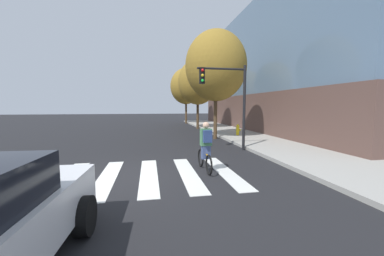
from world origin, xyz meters
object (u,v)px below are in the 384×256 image
fire_hydrant (238,130)px  street_tree_mid (198,82)px  manhole_cover (63,223)px  cyclist (206,147)px  street_tree_far (186,86)px  street_tree_near (216,66)px  traffic_light_near (229,93)px

fire_hydrant → street_tree_mid: size_ratio=0.12×
manhole_cover → fire_hydrant: (7.80, 10.92, 0.53)m
cyclist → street_tree_mid: size_ratio=0.26×
street_tree_mid → street_tree_far: size_ratio=0.96×
cyclist → fire_hydrant: size_ratio=2.19×
manhole_cover → street_tree_near: street_tree_near is taller
fire_hydrant → street_tree_near: street_tree_near is taller
cyclist → street_tree_far: bearing=82.8°
traffic_light_near → street_tree_mid: size_ratio=0.63×
street_tree_near → cyclist: bearing=-108.5°
traffic_light_near → street_tree_near: (0.53, 4.09, 1.98)m
manhole_cover → traffic_light_near: (5.46, 6.33, 2.86)m
fire_hydrant → street_tree_mid: street_tree_mid is taller
street_tree_near → traffic_light_near: bearing=-97.5°
traffic_light_near → street_tree_mid: 11.08m
cyclist → street_tree_mid: bearing=79.2°
cyclist → street_tree_near: street_tree_near is taller
manhole_cover → cyclist: cyclist is taller
manhole_cover → traffic_light_near: 8.83m
manhole_cover → fire_hydrant: size_ratio=0.82×
cyclist → manhole_cover: bearing=-140.2°
traffic_light_near → street_tree_far: bearing=87.7°
cyclist → traffic_light_near: size_ratio=0.41×
manhole_cover → street_tree_near: (6.00, 10.42, 4.83)m
traffic_light_near → fire_hydrant: bearing=63.0°
fire_hydrant → traffic_light_near: bearing=-117.0°
manhole_cover → street_tree_mid: (6.22, 17.26, 4.47)m
cyclist → fire_hydrant: 9.12m
manhole_cover → traffic_light_near: traffic_light_near is taller
traffic_light_near → street_tree_mid: (0.76, 10.94, 1.62)m
traffic_light_near → street_tree_far: 18.00m
manhole_cover → fire_hydrant: 13.43m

